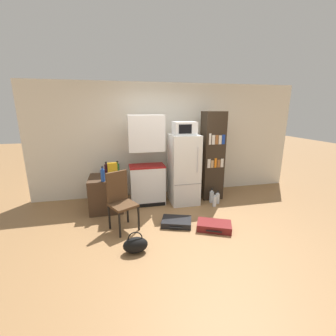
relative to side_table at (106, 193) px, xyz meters
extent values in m
plane|color=olive|center=(1.31, -1.25, -0.35)|extent=(24.00, 24.00, 0.00)
cube|color=silver|center=(1.51, 0.75, 0.96)|extent=(6.40, 0.10, 2.62)
cube|color=#422D1E|center=(0.00, 0.00, 0.00)|extent=(0.65, 0.70, 0.70)
cube|color=white|center=(0.87, 0.13, 0.07)|extent=(0.74, 0.45, 0.84)
cube|color=maroon|center=(0.87, 0.13, 0.50)|extent=(0.75, 0.45, 0.03)
cube|color=white|center=(0.87, 0.13, 1.20)|extent=(0.74, 0.38, 0.74)
cube|color=black|center=(0.87, -0.10, -0.31)|extent=(0.71, 0.01, 0.08)
cube|color=silver|center=(1.67, 0.03, 0.41)|extent=(0.60, 0.64, 1.51)
cube|color=gray|center=(1.67, -0.29, 0.16)|extent=(0.58, 0.01, 0.01)
cylinder|color=silver|center=(1.86, -0.30, 0.68)|extent=(0.02, 0.02, 0.53)
cube|color=silver|center=(1.67, 0.03, 1.30)|extent=(0.46, 0.39, 0.27)
cube|color=black|center=(1.63, -0.17, 1.30)|extent=(0.27, 0.01, 0.18)
cube|color=#2D2319|center=(2.38, 0.15, 0.65)|extent=(0.46, 0.40, 1.99)
cube|color=silver|center=(2.22, -0.05, 0.53)|extent=(0.07, 0.01, 0.20)
cube|color=tan|center=(2.30, -0.05, 0.51)|extent=(0.06, 0.01, 0.17)
cube|color=orange|center=(2.38, -0.05, 0.53)|extent=(0.05, 0.01, 0.21)
cube|color=brown|center=(2.45, -0.05, 0.51)|extent=(0.07, 0.01, 0.17)
cube|color=silver|center=(2.53, -0.05, 0.52)|extent=(0.07, 0.01, 0.19)
cube|color=silver|center=(2.22, -0.05, 1.06)|extent=(0.05, 0.01, 0.24)
cube|color=silver|center=(2.30, -0.05, 1.05)|extent=(0.07, 0.01, 0.20)
cube|color=brown|center=(2.38, -0.05, 1.05)|extent=(0.07, 0.01, 0.20)
cube|color=silver|center=(2.45, -0.05, 1.04)|extent=(0.06, 0.01, 0.19)
cube|color=#193899|center=(2.53, -0.05, 1.05)|extent=(0.07, 0.01, 0.21)
cylinder|color=#1E47A3|center=(-0.02, -0.28, 0.47)|extent=(0.08, 0.08, 0.23)
cylinder|color=#1E47A3|center=(-0.02, -0.28, 0.60)|extent=(0.04, 0.04, 0.04)
cylinder|color=black|center=(-0.02, -0.28, 0.64)|extent=(0.04, 0.04, 0.02)
cylinder|color=#1E6028|center=(0.25, 0.15, 0.46)|extent=(0.08, 0.08, 0.22)
cylinder|color=#1E6028|center=(0.25, 0.15, 0.59)|extent=(0.04, 0.04, 0.04)
cylinder|color=black|center=(0.25, 0.15, 0.62)|extent=(0.04, 0.04, 0.02)
cylinder|color=black|center=(0.02, 0.22, 0.45)|extent=(0.08, 0.08, 0.21)
cylinder|color=black|center=(0.02, 0.22, 0.57)|extent=(0.03, 0.03, 0.04)
cylinder|color=black|center=(0.02, 0.22, 0.60)|extent=(0.04, 0.04, 0.02)
cylinder|color=silver|center=(0.10, -0.23, 0.37)|extent=(0.15, 0.15, 0.04)
cube|color=gold|center=(0.16, -0.05, 0.50)|extent=(0.19, 0.07, 0.30)
cylinder|color=black|center=(0.25, -1.17, -0.13)|extent=(0.04, 0.04, 0.44)
cylinder|color=black|center=(0.57, -1.00, -0.13)|extent=(0.04, 0.04, 0.44)
cylinder|color=black|center=(0.08, -0.85, -0.13)|extent=(0.04, 0.04, 0.44)
cylinder|color=black|center=(0.40, -0.68, -0.13)|extent=(0.04, 0.04, 0.44)
cube|color=#4C331E|center=(0.32, -0.93, 0.11)|extent=(0.54, 0.54, 0.04)
cube|color=#4C331E|center=(0.24, -0.77, 0.39)|extent=(0.36, 0.22, 0.53)
cube|color=black|center=(1.25, -0.96, -0.30)|extent=(0.62, 0.53, 0.11)
cylinder|color=black|center=(1.19, -1.16, -0.30)|extent=(0.23, 0.10, 0.02)
cube|color=maroon|center=(1.85, -1.27, -0.29)|extent=(0.67, 0.55, 0.13)
cylinder|color=black|center=(1.77, -1.44, -0.29)|extent=(0.25, 0.13, 0.02)
ellipsoid|color=black|center=(0.46, -1.63, -0.23)|extent=(0.36, 0.20, 0.24)
torus|color=black|center=(0.46, -1.63, -0.12)|extent=(0.21, 0.02, 0.21)
cylinder|color=silver|center=(2.39, -0.23, -0.24)|extent=(0.09, 0.09, 0.22)
cylinder|color=silver|center=(2.39, -0.23, -0.11)|extent=(0.04, 0.04, 0.04)
cylinder|color=black|center=(2.39, -0.23, -0.08)|extent=(0.05, 0.05, 0.02)
cylinder|color=silver|center=(2.25, -0.37, -0.23)|extent=(0.08, 0.08, 0.23)
cylinder|color=silver|center=(2.25, -0.37, -0.10)|extent=(0.04, 0.04, 0.04)
cylinder|color=black|center=(2.25, -0.37, -0.06)|extent=(0.04, 0.04, 0.02)
cylinder|color=silver|center=(2.28, -0.15, -0.23)|extent=(0.10, 0.10, 0.25)
cylinder|color=silver|center=(2.28, -0.15, -0.08)|extent=(0.04, 0.04, 0.04)
cylinder|color=black|center=(2.28, -0.15, -0.04)|extent=(0.05, 0.05, 0.03)
camera|label=1|loc=(0.30, -4.53, 1.69)|focal=24.00mm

